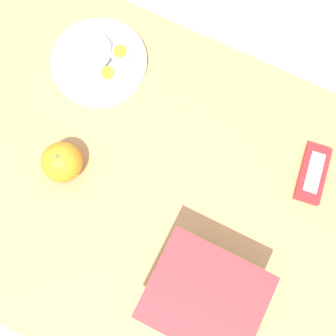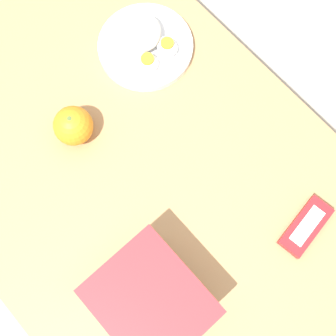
{
  "view_description": "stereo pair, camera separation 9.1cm",
  "coord_description": "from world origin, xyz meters",
  "px_view_note": "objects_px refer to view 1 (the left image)",
  "views": [
    {
      "loc": [
        -0.18,
        0.17,
        1.64
      ],
      "look_at": [
        -0.08,
        -0.04,
        0.76
      ],
      "focal_mm": 50.0,
      "sensor_mm": 36.0,
      "label": 1
    },
    {
      "loc": [
        -0.26,
        0.12,
        1.64
      ],
      "look_at": [
        -0.08,
        -0.04,
        0.76
      ],
      "focal_mm": 50.0,
      "sensor_mm": 36.0,
      "label": 2
    }
  ],
  "objects_px": {
    "rice_plate": "(96,58)",
    "orange_fruit": "(62,162)",
    "food_container": "(204,297)",
    "candy_bar": "(313,174)"
  },
  "relations": [
    {
      "from": "rice_plate",
      "to": "orange_fruit",
      "type": "bearing_deg",
      "value": 103.49
    },
    {
      "from": "food_container",
      "to": "candy_bar",
      "type": "distance_m",
      "value": 0.33
    },
    {
      "from": "candy_bar",
      "to": "rice_plate",
      "type": "bearing_deg",
      "value": -2.78
    },
    {
      "from": "orange_fruit",
      "to": "rice_plate",
      "type": "bearing_deg",
      "value": -76.51
    },
    {
      "from": "food_container",
      "to": "candy_bar",
      "type": "bearing_deg",
      "value": -106.84
    },
    {
      "from": "orange_fruit",
      "to": "rice_plate",
      "type": "relative_size",
      "value": 0.39
    },
    {
      "from": "rice_plate",
      "to": "candy_bar",
      "type": "distance_m",
      "value": 0.51
    },
    {
      "from": "food_container",
      "to": "orange_fruit",
      "type": "height_order",
      "value": "food_container"
    },
    {
      "from": "food_container",
      "to": "rice_plate",
      "type": "distance_m",
      "value": 0.53
    },
    {
      "from": "orange_fruit",
      "to": "rice_plate",
      "type": "height_order",
      "value": "orange_fruit"
    }
  ]
}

